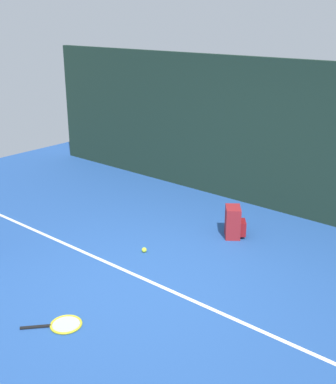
# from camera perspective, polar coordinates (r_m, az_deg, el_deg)

# --- Properties ---
(ground_plane) EXTENTS (12.00, 12.00, 0.00)m
(ground_plane) POSITION_cam_1_polar(r_m,az_deg,el_deg) (5.87, -2.57, -10.24)
(ground_plane) COLOR #234C93
(back_fence) EXTENTS (10.00, 0.10, 2.34)m
(back_fence) POSITION_cam_1_polar(r_m,az_deg,el_deg) (7.76, 12.59, 6.17)
(back_fence) COLOR #192D23
(back_fence) RESTS_ON ground
(court_line) EXTENTS (9.00, 0.05, 0.00)m
(court_line) POSITION_cam_1_polar(r_m,az_deg,el_deg) (5.89, -2.41, -10.14)
(court_line) COLOR white
(court_line) RESTS_ON ground
(tennis_racket) EXTENTS (0.54, 0.58, 0.03)m
(tennis_racket) POSITION_cam_1_polar(r_m,az_deg,el_deg) (5.23, -12.01, -14.74)
(tennis_racket) COLOR black
(tennis_racket) RESTS_ON ground
(backpack) EXTENTS (0.38, 0.38, 0.44)m
(backpack) POSITION_cam_1_polar(r_m,az_deg,el_deg) (6.94, 7.60, -3.52)
(backpack) COLOR maroon
(backpack) RESTS_ON ground
(tennis_ball_near_player) EXTENTS (0.07, 0.07, 0.07)m
(tennis_ball_near_player) POSITION_cam_1_polar(r_m,az_deg,el_deg) (6.52, -2.76, -6.69)
(tennis_ball_near_player) COLOR #CCE033
(tennis_ball_near_player) RESTS_ON ground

